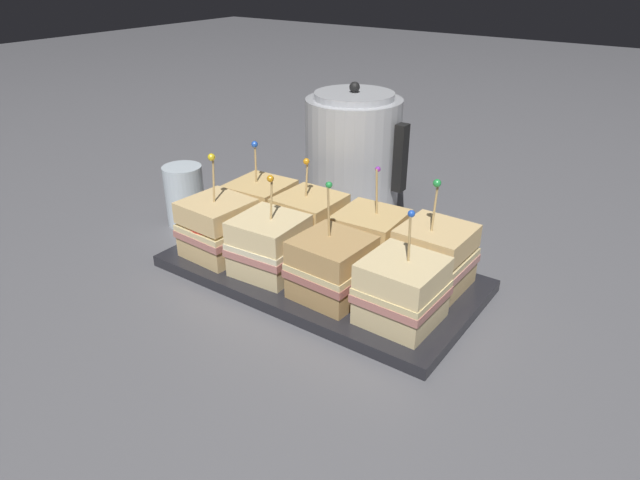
{
  "coord_description": "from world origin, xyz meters",
  "views": [
    {
      "loc": [
        0.46,
        -0.64,
        0.46
      ],
      "look_at": [
        0.0,
        0.0,
        0.07
      ],
      "focal_mm": 32.0,
      "sensor_mm": 36.0,
      "label": 1
    }
  ],
  "objects_px": {
    "sandwich_back_center_left": "(310,222)",
    "kettle_steel": "(353,151)",
    "sandwich_back_center_right": "(370,240)",
    "sandwich_front_center_left": "(269,245)",
    "sandwich_front_center_right": "(332,267)",
    "serving_platter": "(320,273)",
    "sandwich_front_far_right": "(402,291)",
    "sandwich_back_far_right": "(434,257)",
    "drinking_glass": "(185,195)",
    "sandwich_front_far_left": "(218,228)",
    "sandwich_back_far_left": "(261,207)"
  },
  "relations": [
    {
      "from": "sandwich_back_center_left",
      "to": "kettle_steel",
      "type": "height_order",
      "value": "kettle_steel"
    },
    {
      "from": "sandwich_back_center_right",
      "to": "kettle_steel",
      "type": "bearing_deg",
      "value": 127.86
    },
    {
      "from": "sandwich_front_center_left",
      "to": "kettle_steel",
      "type": "relative_size",
      "value": 0.64
    },
    {
      "from": "sandwich_front_center_right",
      "to": "sandwich_back_center_left",
      "type": "distance_m",
      "value": 0.16
    },
    {
      "from": "serving_platter",
      "to": "sandwich_front_center_left",
      "type": "height_order",
      "value": "sandwich_front_center_left"
    },
    {
      "from": "sandwich_front_center_right",
      "to": "sandwich_front_far_right",
      "type": "relative_size",
      "value": 1.06
    },
    {
      "from": "sandwich_back_center_right",
      "to": "sandwich_back_far_right",
      "type": "bearing_deg",
      "value": 1.93
    },
    {
      "from": "sandwich_front_center_right",
      "to": "drinking_glass",
      "type": "height_order",
      "value": "sandwich_front_center_right"
    },
    {
      "from": "sandwich_front_far_left",
      "to": "sandwich_back_far_right",
      "type": "bearing_deg",
      "value": 18.93
    },
    {
      "from": "sandwich_front_far_right",
      "to": "sandwich_back_far_right",
      "type": "bearing_deg",
      "value": 92.29
    },
    {
      "from": "sandwich_back_center_right",
      "to": "sandwich_back_far_right",
      "type": "height_order",
      "value": "sandwich_back_far_right"
    },
    {
      "from": "sandwich_back_center_left",
      "to": "sandwich_back_center_right",
      "type": "relative_size",
      "value": 0.93
    },
    {
      "from": "sandwich_back_far_right",
      "to": "drinking_glass",
      "type": "relative_size",
      "value": 1.5
    },
    {
      "from": "sandwich_front_center_right",
      "to": "drinking_glass",
      "type": "xyz_separation_m",
      "value": [
        -0.39,
        0.08,
        -0.01
      ]
    },
    {
      "from": "sandwich_back_far_right",
      "to": "sandwich_front_far_left",
      "type": "bearing_deg",
      "value": -161.07
    },
    {
      "from": "sandwich_front_center_right",
      "to": "sandwich_back_center_right",
      "type": "height_order",
      "value": "sandwich_front_center_right"
    },
    {
      "from": "sandwich_front_center_left",
      "to": "sandwich_back_far_right",
      "type": "xyz_separation_m",
      "value": [
        0.22,
        0.11,
        0.0
      ]
    },
    {
      "from": "kettle_steel",
      "to": "drinking_glass",
      "type": "xyz_separation_m",
      "value": [
        -0.21,
        -0.26,
        -0.06
      ]
    },
    {
      "from": "sandwich_front_far_right",
      "to": "sandwich_back_center_right",
      "type": "relative_size",
      "value": 0.97
    },
    {
      "from": "sandwich_front_far_left",
      "to": "sandwich_back_far_right",
      "type": "distance_m",
      "value": 0.35
    },
    {
      "from": "sandwich_back_center_right",
      "to": "sandwich_front_far_right",
      "type": "bearing_deg",
      "value": -43.19
    },
    {
      "from": "serving_platter",
      "to": "sandwich_front_center_left",
      "type": "bearing_deg",
      "value": -137.54
    },
    {
      "from": "sandwich_back_far_left",
      "to": "sandwich_back_center_left",
      "type": "relative_size",
      "value": 1.06
    },
    {
      "from": "sandwich_back_far_left",
      "to": "sandwich_front_center_left",
      "type": "bearing_deg",
      "value": -44.32
    },
    {
      "from": "sandwich_front_center_left",
      "to": "sandwich_back_center_left",
      "type": "relative_size",
      "value": 1.03
    },
    {
      "from": "sandwich_back_far_right",
      "to": "sandwich_front_far_right",
      "type": "bearing_deg",
      "value": -87.71
    },
    {
      "from": "sandwich_front_far_right",
      "to": "drinking_glass",
      "type": "bearing_deg",
      "value": 171.52
    },
    {
      "from": "sandwich_front_far_left",
      "to": "sandwich_back_far_right",
      "type": "xyz_separation_m",
      "value": [
        0.33,
        0.11,
        -0.0
      ]
    },
    {
      "from": "sandwich_back_far_left",
      "to": "drinking_glass",
      "type": "relative_size",
      "value": 1.43
    },
    {
      "from": "sandwich_back_far_left",
      "to": "kettle_steel",
      "type": "relative_size",
      "value": 0.66
    },
    {
      "from": "sandwich_front_far_right",
      "to": "sandwich_back_far_right",
      "type": "distance_m",
      "value": 0.11
    },
    {
      "from": "sandwich_front_far_left",
      "to": "sandwich_back_far_left",
      "type": "relative_size",
      "value": 1.06
    },
    {
      "from": "sandwich_front_center_left",
      "to": "sandwich_back_center_right",
      "type": "height_order",
      "value": "sandwich_back_center_right"
    },
    {
      "from": "sandwich_front_center_right",
      "to": "sandwich_front_far_right",
      "type": "bearing_deg",
      "value": 0.83
    },
    {
      "from": "drinking_glass",
      "to": "sandwich_back_far_right",
      "type": "bearing_deg",
      "value": 3.98
    },
    {
      "from": "sandwich_back_far_right",
      "to": "kettle_steel",
      "type": "height_order",
      "value": "kettle_steel"
    },
    {
      "from": "sandwich_front_center_right",
      "to": "sandwich_back_far_right",
      "type": "xyz_separation_m",
      "value": [
        0.11,
        0.11,
        0.0
      ]
    },
    {
      "from": "drinking_glass",
      "to": "serving_platter",
      "type": "bearing_deg",
      "value": -3.86
    },
    {
      "from": "sandwich_front_center_left",
      "to": "sandwich_back_center_right",
      "type": "relative_size",
      "value": 0.96
    },
    {
      "from": "sandwich_front_center_left",
      "to": "sandwich_back_far_right",
      "type": "relative_size",
      "value": 0.93
    },
    {
      "from": "sandwich_front_center_left",
      "to": "sandwich_front_far_right",
      "type": "relative_size",
      "value": 0.98
    },
    {
      "from": "serving_platter",
      "to": "sandwich_front_center_right",
      "type": "distance_m",
      "value": 0.1
    },
    {
      "from": "sandwich_back_far_left",
      "to": "kettle_steel",
      "type": "xyz_separation_m",
      "value": [
        0.04,
        0.23,
        0.05
      ]
    },
    {
      "from": "serving_platter",
      "to": "sandwich_back_center_right",
      "type": "relative_size",
      "value": 2.97
    },
    {
      "from": "sandwich_back_far_left",
      "to": "sandwich_back_center_right",
      "type": "xyz_separation_m",
      "value": [
        0.22,
        0.0,
        -0.0
      ]
    },
    {
      "from": "sandwich_front_far_right",
      "to": "sandwich_back_far_right",
      "type": "relative_size",
      "value": 0.95
    },
    {
      "from": "sandwich_front_far_left",
      "to": "sandwich_front_far_right",
      "type": "height_order",
      "value": "sandwich_front_far_left"
    },
    {
      "from": "sandwich_back_center_right",
      "to": "sandwich_back_far_right",
      "type": "distance_m",
      "value": 0.11
    },
    {
      "from": "sandwich_front_center_left",
      "to": "sandwich_back_center_left",
      "type": "xyz_separation_m",
      "value": [
        -0.0,
        0.11,
        -0.0
      ]
    },
    {
      "from": "sandwich_front_center_left",
      "to": "sandwich_back_far_left",
      "type": "bearing_deg",
      "value": 135.68
    }
  ]
}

